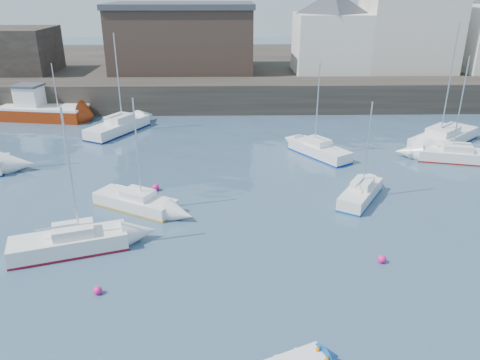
{
  "coord_description": "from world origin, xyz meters",
  "views": [
    {
      "loc": [
        -0.56,
        -13.79,
        12.33
      ],
      "look_at": [
        0.0,
        12.0,
        1.5
      ],
      "focal_mm": 35.0,
      "sensor_mm": 36.0,
      "label": 1
    }
  ],
  "objects_px": {
    "buoy_mid": "(381,262)",
    "sailboat_a": "(70,242)",
    "sailboat_c": "(361,193)",
    "sailboat_g": "(444,138)",
    "sailboat_b": "(136,202)",
    "buoy_far": "(156,190)",
    "buoy_near": "(98,294)",
    "sailboat_f": "(319,150)",
    "fishing_boat": "(41,109)",
    "sailboat_h": "(118,127)",
    "sailboat_d": "(459,155)"
  },
  "relations": [
    {
      "from": "sailboat_h",
      "to": "buoy_far",
      "type": "xyz_separation_m",
      "value": [
        5.2,
        -12.89,
        -0.56
      ]
    },
    {
      "from": "sailboat_f",
      "to": "sailboat_g",
      "type": "distance_m",
      "value": 11.18
    },
    {
      "from": "buoy_mid",
      "to": "sailboat_g",
      "type": "bearing_deg",
      "value": 59.38
    },
    {
      "from": "sailboat_f",
      "to": "buoy_mid",
      "type": "xyz_separation_m",
      "value": [
        0.34,
        -15.09,
        -0.49
      ]
    },
    {
      "from": "sailboat_f",
      "to": "buoy_far",
      "type": "distance_m",
      "value": 13.32
    },
    {
      "from": "sailboat_b",
      "to": "sailboat_d",
      "type": "xyz_separation_m",
      "value": [
        22.87,
        7.59,
        0.03
      ]
    },
    {
      "from": "buoy_far",
      "to": "sailboat_d",
      "type": "bearing_deg",
      "value": 12.75
    },
    {
      "from": "sailboat_c",
      "to": "sailboat_d",
      "type": "relative_size",
      "value": 0.78
    },
    {
      "from": "sailboat_g",
      "to": "buoy_mid",
      "type": "height_order",
      "value": "sailboat_g"
    },
    {
      "from": "fishing_boat",
      "to": "buoy_far",
      "type": "height_order",
      "value": "fishing_boat"
    },
    {
      "from": "buoy_mid",
      "to": "buoy_far",
      "type": "height_order",
      "value": "buoy_far"
    },
    {
      "from": "sailboat_b",
      "to": "buoy_mid",
      "type": "distance_m",
      "value": 14.26
    },
    {
      "from": "sailboat_a",
      "to": "buoy_far",
      "type": "xyz_separation_m",
      "value": [
        3.16,
        7.42,
        -0.51
      ]
    },
    {
      "from": "buoy_near",
      "to": "fishing_boat",
      "type": "bearing_deg",
      "value": 114.18
    },
    {
      "from": "sailboat_f",
      "to": "buoy_near",
      "type": "bearing_deg",
      "value": -126.16
    },
    {
      "from": "sailboat_a",
      "to": "sailboat_b",
      "type": "bearing_deg",
      "value": 63.98
    },
    {
      "from": "sailboat_b",
      "to": "buoy_far",
      "type": "distance_m",
      "value": 2.75
    },
    {
      "from": "sailboat_a",
      "to": "sailboat_d",
      "type": "bearing_deg",
      "value": 26.21
    },
    {
      "from": "buoy_mid",
      "to": "sailboat_f",
      "type": "bearing_deg",
      "value": 91.3
    },
    {
      "from": "fishing_boat",
      "to": "buoy_mid",
      "type": "xyz_separation_m",
      "value": [
        25.77,
        -26.34,
        -1.06
      ]
    },
    {
      "from": "sailboat_a",
      "to": "sailboat_h",
      "type": "xyz_separation_m",
      "value": [
        -2.04,
        20.31,
        0.04
      ]
    },
    {
      "from": "sailboat_a",
      "to": "buoy_mid",
      "type": "distance_m",
      "value": 15.28
    },
    {
      "from": "sailboat_a",
      "to": "sailboat_g",
      "type": "bearing_deg",
      "value": 32.55
    },
    {
      "from": "sailboat_g",
      "to": "buoy_near",
      "type": "bearing_deg",
      "value": -139.66
    },
    {
      "from": "sailboat_d",
      "to": "buoy_mid",
      "type": "xyz_separation_m",
      "value": [
        -10.01,
        -13.75,
        -0.47
      ]
    },
    {
      "from": "sailboat_c",
      "to": "buoy_near",
      "type": "distance_m",
      "value": 16.55
    },
    {
      "from": "sailboat_c",
      "to": "sailboat_g",
      "type": "distance_m",
      "value": 14.49
    },
    {
      "from": "sailboat_a",
      "to": "sailboat_c",
      "type": "bearing_deg",
      "value": 19.59
    },
    {
      "from": "sailboat_a",
      "to": "buoy_far",
      "type": "distance_m",
      "value": 8.08
    },
    {
      "from": "sailboat_f",
      "to": "buoy_far",
      "type": "height_order",
      "value": "sailboat_f"
    },
    {
      "from": "sailboat_h",
      "to": "buoy_far",
      "type": "distance_m",
      "value": 13.91
    },
    {
      "from": "sailboat_b",
      "to": "sailboat_g",
      "type": "distance_m",
      "value": 26.09
    },
    {
      "from": "sailboat_b",
      "to": "buoy_far",
      "type": "height_order",
      "value": "sailboat_b"
    },
    {
      "from": "buoy_mid",
      "to": "sailboat_a",
      "type": "bearing_deg",
      "value": 174.98
    },
    {
      "from": "sailboat_f",
      "to": "buoy_near",
      "type": "distance_m",
      "value": 21.4
    },
    {
      "from": "sailboat_g",
      "to": "buoy_mid",
      "type": "xyz_separation_m",
      "value": [
        -10.51,
        -17.76,
        -0.55
      ]
    },
    {
      "from": "sailboat_d",
      "to": "buoy_far",
      "type": "bearing_deg",
      "value": -167.25
    },
    {
      "from": "sailboat_a",
      "to": "sailboat_f",
      "type": "bearing_deg",
      "value": 42.76
    },
    {
      "from": "sailboat_d",
      "to": "sailboat_g",
      "type": "bearing_deg",
      "value": 82.88
    },
    {
      "from": "sailboat_c",
      "to": "buoy_far",
      "type": "height_order",
      "value": "sailboat_c"
    },
    {
      "from": "sailboat_c",
      "to": "fishing_boat",
      "type": "bearing_deg",
      "value": 143.96
    },
    {
      "from": "sailboat_f",
      "to": "sailboat_h",
      "type": "relative_size",
      "value": 0.82
    },
    {
      "from": "sailboat_c",
      "to": "buoy_near",
      "type": "height_order",
      "value": "sailboat_c"
    },
    {
      "from": "sailboat_c",
      "to": "sailboat_g",
      "type": "bearing_deg",
      "value": 47.79
    },
    {
      "from": "sailboat_a",
      "to": "sailboat_f",
      "type": "distance_m",
      "value": 20.25
    },
    {
      "from": "buoy_mid",
      "to": "buoy_far",
      "type": "distance_m",
      "value": 14.9
    },
    {
      "from": "buoy_near",
      "to": "buoy_mid",
      "type": "relative_size",
      "value": 0.91
    },
    {
      "from": "sailboat_c",
      "to": "sailboat_h",
      "type": "bearing_deg",
      "value": 140.97
    },
    {
      "from": "sailboat_c",
      "to": "sailboat_h",
      "type": "height_order",
      "value": "sailboat_h"
    },
    {
      "from": "sailboat_g",
      "to": "sailboat_h",
      "type": "relative_size",
      "value": 1.13
    }
  ]
}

